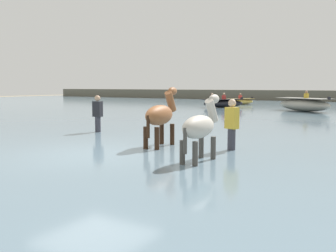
{
  "coord_description": "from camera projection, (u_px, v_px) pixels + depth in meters",
  "views": [
    {
      "loc": [
        6.42,
        -6.92,
        1.96
      ],
      "look_at": [
        0.72,
        2.18,
        0.84
      ],
      "focal_mm": 41.13,
      "sensor_mm": 36.0,
      "label": 1
    }
  ],
  "objects": [
    {
      "name": "boat_far_offshore",
      "position": [
        224.0,
        103.0,
        29.13
      ],
      "size": [
        2.77,
        3.38,
        1.1
      ],
      "color": "black",
      "rests_on": "water_surface"
    },
    {
      "name": "boat_near_starboard",
      "position": [
        240.0,
        101.0,
        33.57
      ],
      "size": [
        2.25,
        2.81,
        1.0
      ],
      "color": "gold",
      "rests_on": "water_surface"
    },
    {
      "name": "person_spectator_far",
      "position": [
        232.0,
        129.0,
        9.73
      ],
      "size": [
        0.36,
        0.29,
        1.63
      ],
      "color": "#383842",
      "rests_on": "ground"
    },
    {
      "name": "boat_far_inshore",
      "position": [
        304.0,
        105.0,
        24.84
      ],
      "size": [
        4.21,
        3.35,
        1.32
      ],
      "color": "#B2AD9E",
      "rests_on": "water_surface"
    },
    {
      "name": "ground_plane",
      "position": [
        96.0,
        166.0,
        9.43
      ],
      "size": [
        120.0,
        120.0,
        0.0
      ],
      "primitive_type": "plane",
      "color": "gray"
    },
    {
      "name": "person_wading_mid",
      "position": [
        98.0,
        117.0,
        13.56
      ],
      "size": [
        0.34,
        0.23,
        1.63
      ],
      "color": "#383842",
      "rests_on": "ground"
    },
    {
      "name": "horse_trailing_pinto",
      "position": [
        200.0,
        129.0,
        8.25
      ],
      "size": [
        0.44,
        1.62,
        1.77
      ],
      "color": "beige",
      "rests_on": "ground"
    },
    {
      "name": "water_surface",
      "position": [
        244.0,
        125.0,
        17.84
      ],
      "size": [
        90.0,
        90.0,
        0.34
      ],
      "primitive_type": "cube",
      "color": "slate",
      "rests_on": "ground"
    },
    {
      "name": "horse_lead_chestnut",
      "position": [
        161.0,
        117.0,
        10.3
      ],
      "size": [
        0.62,
        1.77,
        1.92
      ],
      "color": "brown",
      "rests_on": "ground"
    }
  ]
}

